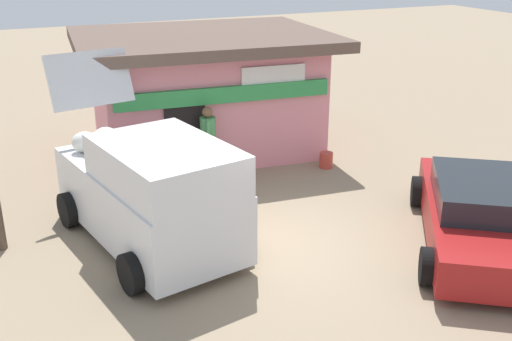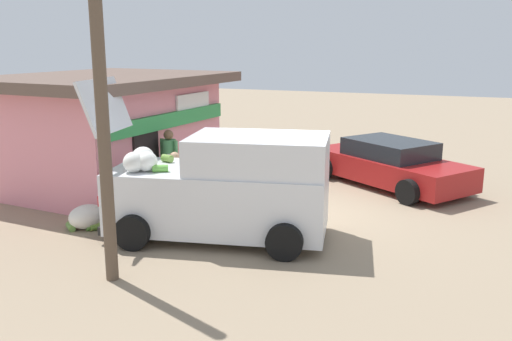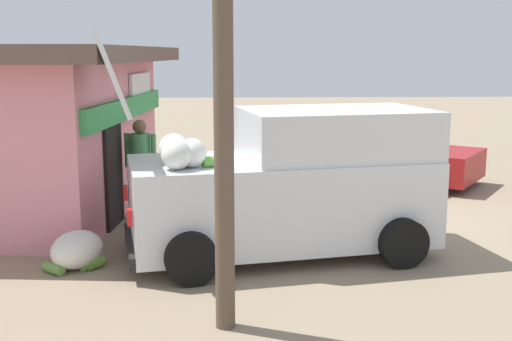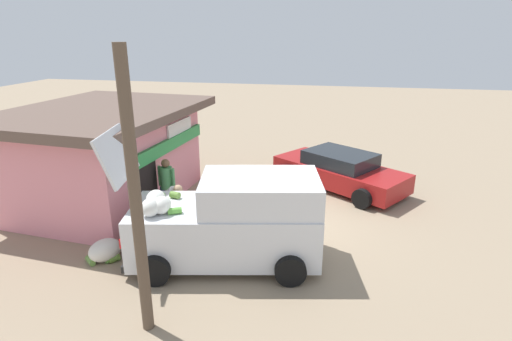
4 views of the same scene
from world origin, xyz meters
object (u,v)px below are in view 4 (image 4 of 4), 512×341
delivery_van (232,220)px  vendor_standing (167,184)px  unloaded_banana_pile (105,251)px  paint_bucket (209,178)px  customer_bending (168,204)px  parked_sedan (339,171)px  storefront_bar (105,154)px

delivery_van → vendor_standing: size_ratio=2.79×
vendor_standing → unloaded_banana_pile: vendor_standing is taller
vendor_standing → unloaded_banana_pile: bearing=168.3°
vendor_standing → paint_bucket: (2.80, -0.32, -0.81)m
delivery_van → customer_bending: delivery_van is taller
customer_bending → paint_bucket: size_ratio=3.92×
delivery_van → unloaded_banana_pile: delivery_van is taller
parked_sedan → customer_bending: 6.08m
vendor_standing → customer_bending: size_ratio=1.18×
storefront_bar → customer_bending: bearing=-123.1°
parked_sedan → customer_bending: customer_bending is taller
paint_bucket → unloaded_banana_pile: bearing=171.1°
paint_bucket → storefront_bar: bearing=129.5°
delivery_van → customer_bending: size_ratio=3.30×
delivery_van → vendor_standing: 3.04m
parked_sedan → unloaded_banana_pile: 7.80m
parked_sedan → unloaded_banana_pile: bearing=137.9°
vendor_standing → unloaded_banana_pile: (-2.49, 0.51, -0.75)m
storefront_bar → delivery_van: size_ratio=1.36×
vendor_standing → customer_bending: bearing=-155.9°
storefront_bar → parked_sedan: (2.59, -6.94, -0.92)m
parked_sedan → vendor_standing: bearing=125.0°
vendor_standing → customer_bending: vendor_standing is taller
parked_sedan → paint_bucket: bearing=96.4°
customer_bending → unloaded_banana_pile: 1.85m
customer_bending → paint_bucket: (3.87, 0.16, -0.70)m
delivery_van → unloaded_banana_pile: size_ratio=4.99×
parked_sedan → vendor_standing: (-3.30, 4.71, 0.41)m
delivery_van → parked_sedan: (5.21, -2.35, -0.42)m
delivery_van → paint_bucket: delivery_van is taller
customer_bending → storefront_bar: bearing=56.9°
storefront_bar → vendor_standing: 2.40m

